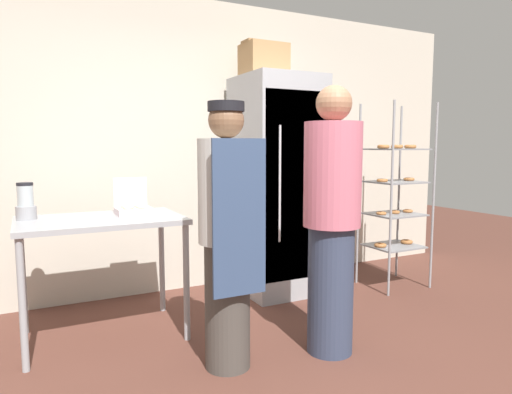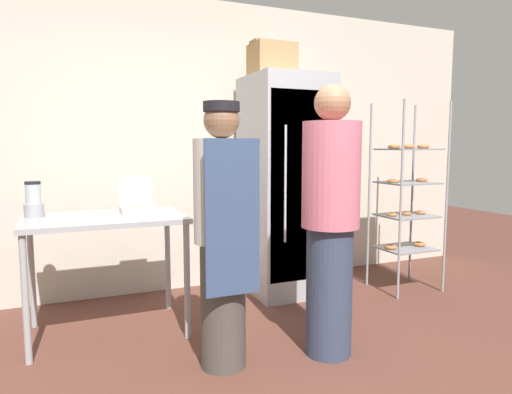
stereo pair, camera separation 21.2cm
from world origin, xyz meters
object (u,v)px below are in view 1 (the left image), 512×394
Objects in this scene: baking_rack at (395,196)px; cardboard_storage_box at (264,60)px; refrigerator at (277,186)px; person_baker at (227,233)px; person_customer at (332,219)px; donut_box at (133,208)px; blender_pitcher at (26,203)px.

cardboard_storage_box is (-1.21, 0.44, 1.26)m from baking_rack.
person_baker is at bearing -130.40° from refrigerator.
baking_rack is at bearing -20.18° from cardboard_storage_box.
refrigerator reaches higher than person_customer.
person_baker is 0.93× the size of person_customer.
donut_box is at bearing 136.80° from person_customer.
refrigerator reaches higher than donut_box.
cardboard_storage_box is 2.01m from person_baker.
person_customer is (1.06, -0.99, -0.02)m from donut_box.
person_baker is at bearing -67.54° from donut_box.
refrigerator is at bearing 75.87° from person_customer.
refrigerator is 1.58m from person_baker.
baking_rack is 2.48m from donut_box.
baking_rack reaches higher than donut_box.
person_customer reaches higher than blender_pitcher.
cardboard_storage_box is at bearing 81.08° from person_customer.
donut_box is 0.15× the size of person_customer.
person_customer is at bearing -98.92° from cardboard_storage_box.
person_customer is (-1.42, -0.91, 0.01)m from baking_rack.
blender_pitcher is (-0.71, 0.09, 0.07)m from donut_box.
donut_box is 0.97m from person_baker.
cardboard_storage_box is 1.85m from person_customer.
cardboard_storage_box is at bearing 159.82° from baking_rack.
cardboard_storage_box reaches higher than donut_box.
cardboard_storage_box is at bearing 15.76° from donut_box.
cardboard_storage_box is at bearing 54.12° from person_baker.
person_customer reaches higher than person_baker.
baking_rack reaches higher than blender_pitcher.
refrigerator is at bearing -24.46° from cardboard_storage_box.
cardboard_storage_box is at bearing 155.54° from refrigerator.
donut_box is 0.71m from blender_pitcher.
person_baker reaches higher than donut_box.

